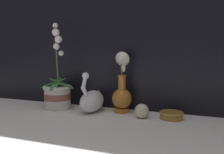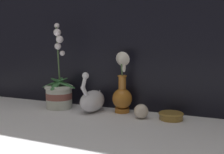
{
  "view_description": "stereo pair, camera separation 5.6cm",
  "coord_description": "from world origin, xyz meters",
  "px_view_note": "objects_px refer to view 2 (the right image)",
  "views": [
    {
      "loc": [
        0.46,
        -1.07,
        0.33
      ],
      "look_at": [
        0.01,
        0.11,
        0.18
      ],
      "focal_mm": 42.0,
      "sensor_mm": 36.0,
      "label": 1
    },
    {
      "loc": [
        0.51,
        -1.05,
        0.33
      ],
      "look_at": [
        0.01,
        0.11,
        0.18
      ],
      "focal_mm": 42.0,
      "sensor_mm": 36.0,
      "label": 2
    }
  ],
  "objects_px": {
    "blue_vase": "(122,91)",
    "glass_sphere": "(141,111)",
    "orchid_potted_plant": "(59,92)",
    "amber_dish": "(171,115)",
    "swan_figurine": "(93,100)"
  },
  "relations": [
    {
      "from": "glass_sphere",
      "to": "orchid_potted_plant",
      "type": "bearing_deg",
      "value": 177.11
    },
    {
      "from": "orchid_potted_plant",
      "to": "glass_sphere",
      "type": "bearing_deg",
      "value": -2.89
    },
    {
      "from": "orchid_potted_plant",
      "to": "swan_figurine",
      "type": "distance_m",
      "value": 0.2
    },
    {
      "from": "swan_figurine",
      "to": "glass_sphere",
      "type": "xyz_separation_m",
      "value": [
        0.27,
        -0.03,
        -0.03
      ]
    },
    {
      "from": "glass_sphere",
      "to": "amber_dish",
      "type": "xyz_separation_m",
      "value": [
        0.13,
        0.04,
        -0.01
      ]
    },
    {
      "from": "orchid_potted_plant",
      "to": "blue_vase",
      "type": "relative_size",
      "value": 1.48
    },
    {
      "from": "amber_dish",
      "to": "swan_figurine",
      "type": "bearing_deg",
      "value": -178.55
    },
    {
      "from": "amber_dish",
      "to": "glass_sphere",
      "type": "bearing_deg",
      "value": -164.85
    },
    {
      "from": "orchid_potted_plant",
      "to": "amber_dish",
      "type": "xyz_separation_m",
      "value": [
        0.6,
        0.01,
        -0.07
      ]
    },
    {
      "from": "blue_vase",
      "to": "glass_sphere",
      "type": "xyz_separation_m",
      "value": [
        0.12,
        -0.07,
        -0.07
      ]
    },
    {
      "from": "blue_vase",
      "to": "glass_sphere",
      "type": "bearing_deg",
      "value": -29.39
    },
    {
      "from": "orchid_potted_plant",
      "to": "glass_sphere",
      "type": "distance_m",
      "value": 0.47
    },
    {
      "from": "swan_figurine",
      "to": "glass_sphere",
      "type": "bearing_deg",
      "value": -5.46
    },
    {
      "from": "glass_sphere",
      "to": "blue_vase",
      "type": "bearing_deg",
      "value": 150.61
    },
    {
      "from": "swan_figurine",
      "to": "glass_sphere",
      "type": "height_order",
      "value": "swan_figurine"
    }
  ]
}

